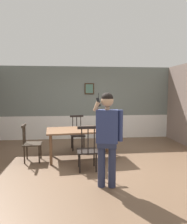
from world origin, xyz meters
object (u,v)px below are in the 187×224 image
at_px(dining_table, 82,132).
at_px(chair_at_table_head, 77,134).
at_px(chair_near_window, 87,150).
at_px(chair_by_doorway, 31,143).
at_px(person_figure, 107,133).

relative_size(dining_table, chair_at_table_head, 1.84).
relative_size(dining_table, chair_near_window, 1.85).
xyz_separation_m(dining_table, chair_by_doorway, (-1.29, -0.14, -0.22)).
bearing_deg(dining_table, chair_near_window, -84.04).
xyz_separation_m(chair_near_window, chair_at_table_head, (-0.18, 1.73, 0.01)).
bearing_deg(chair_by_doorway, dining_table, 93.69).
height_order(dining_table, person_figure, person_figure).
relative_size(chair_near_window, chair_at_table_head, 1.00).
height_order(chair_near_window, chair_at_table_head, chair_at_table_head).
bearing_deg(chair_at_table_head, chair_near_window, 89.41).
bearing_deg(dining_table, chair_by_doorway, -173.93).
xyz_separation_m(chair_by_doorway, chair_at_table_head, (1.19, 1.00, 0.01)).
xyz_separation_m(dining_table, chair_near_window, (0.09, -0.87, -0.22)).
distance_m(chair_near_window, chair_by_doorway, 1.56).
height_order(dining_table, chair_at_table_head, chair_at_table_head).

